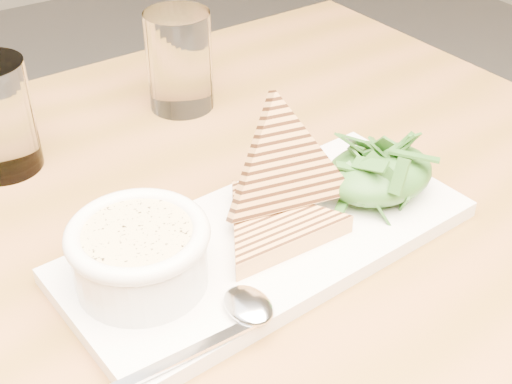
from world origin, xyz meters
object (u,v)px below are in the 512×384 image
table_top (104,289)px  soup_bowl (141,262)px  platter (268,241)px  glass_far (179,61)px

table_top → soup_bowl: 0.08m
soup_bowl → platter: bearing=-2.1°
table_top → glass_far: size_ratio=10.07×
glass_far → platter: bearing=-102.6°
platter → glass_far: 0.29m
table_top → glass_far: 0.32m
platter → soup_bowl: soup_bowl is taller
platter → glass_far: glass_far is taller
glass_far → soup_bowl: bearing=-123.6°
soup_bowl → glass_far: size_ratio=0.92×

